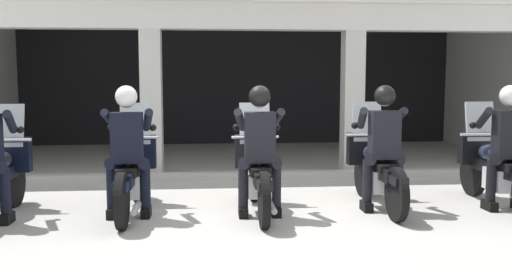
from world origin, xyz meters
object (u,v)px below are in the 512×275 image
object	(u,v)px
motorcycle_right	(376,168)
motorcycle_left	(132,172)
police_officer_center	(260,140)
police_officer_right	(383,137)
police_officer_left	(128,140)
police_officer_far_right	(508,137)
motorcycle_far_right	(495,167)
motorcycle_center	(258,172)

from	to	relation	value
motorcycle_right	motorcycle_left	bearing A→B (deg)	-179.05
police_officer_center	police_officer_right	size ratio (longest dim) A/B	1.00
police_officer_left	police_officer_center	size ratio (longest dim) A/B	1.00
police_officer_center	motorcycle_right	world-z (taller)	police_officer_center
police_officer_right	police_officer_far_right	bearing A→B (deg)	-3.75
police_officer_right	motorcycle_far_right	bearing A→B (deg)	6.55
motorcycle_center	motorcycle_far_right	bearing A→B (deg)	2.85
motorcycle_right	police_officer_right	world-z (taller)	police_officer_right
police_officer_far_right	motorcycle_center	bearing A→B (deg)	178.91
police_officer_right	motorcycle_right	bearing A→B (deg)	89.42
police_officer_right	police_officer_far_right	world-z (taller)	same
police_officer_center	motorcycle_right	bearing A→B (deg)	17.30
police_officer_center	motorcycle_center	bearing A→B (deg)	91.52
police_officer_left	police_officer_center	distance (m)	1.57
motorcycle_left	police_officer_far_right	xyz separation A→B (m)	(4.71, -0.31, 0.44)
motorcycle_left	police_officer_center	bearing A→B (deg)	-6.00
police_officer_left	motorcycle_right	size ratio (longest dim) A/B	0.78
police_officer_left	motorcycle_center	distance (m)	1.64
police_officer_center	motorcycle_far_right	bearing A→B (deg)	8.00
police_officer_right	police_officer_far_right	xyz separation A→B (m)	(1.57, -0.09, 0.00)
police_officer_left	motorcycle_right	world-z (taller)	police_officer_left
motorcycle_far_right	motorcycle_right	bearing A→B (deg)	179.58
motorcycle_right	police_officer_far_right	world-z (taller)	police_officer_far_right
police_officer_left	motorcycle_center	size ratio (longest dim) A/B	0.78
police_officer_center	police_officer_far_right	xyz separation A→B (m)	(3.14, 0.06, 0.00)
police_officer_right	motorcycle_far_right	size ratio (longest dim) A/B	0.78
police_officer_left	motorcycle_center	xyz separation A→B (m)	(1.57, 0.20, -0.44)
motorcycle_right	motorcycle_far_right	world-z (taller)	same
motorcycle_left	police_officer_left	xyz separation A→B (m)	(-0.00, -0.28, 0.44)
police_officer_center	police_officer_far_right	distance (m)	3.14
motorcycle_right	motorcycle_far_right	distance (m)	1.57
motorcycle_right	police_officer_far_right	distance (m)	1.67
police_officer_right	police_officer_far_right	size ratio (longest dim) A/B	1.00
police_officer_far_right	police_officer_left	bearing A→B (deg)	-177.28
motorcycle_far_right	police_officer_center	bearing A→B (deg)	-170.77
police_officer_center	motorcycle_right	distance (m)	1.69
motorcycle_far_right	motorcycle_left	bearing A→B (deg)	-177.28
police_officer_center	police_officer_far_right	world-z (taller)	same
motorcycle_left	motorcycle_right	xyz separation A→B (m)	(3.14, 0.07, 0.00)
police_officer_right	police_officer_center	bearing A→B (deg)	-174.76
motorcycle_center	police_officer_center	bearing A→B (deg)	-88.48
police_officer_far_right	motorcycle_left	bearing A→B (deg)	179.27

